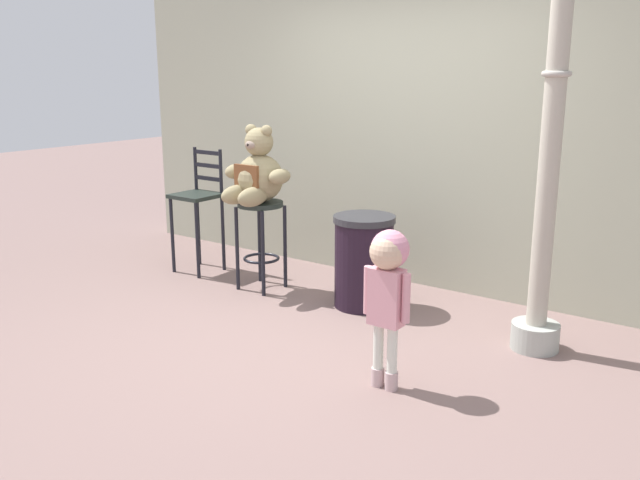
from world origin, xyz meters
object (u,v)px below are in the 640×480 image
at_px(child_walking, 388,275).
at_px(trash_bin, 364,261).
at_px(bar_stool_with_teddy, 261,227).
at_px(teddy_bear, 257,175).
at_px(bar_chair_empty, 199,202).
at_px(lamppost, 549,162).

relative_size(child_walking, trash_bin, 1.30).
height_order(bar_stool_with_teddy, teddy_bear, teddy_bear).
height_order(bar_stool_with_teddy, child_walking, child_walking).
relative_size(bar_stool_with_teddy, bar_chair_empty, 0.67).
bearing_deg(bar_chair_empty, trash_bin, 1.94).
xyz_separation_m(trash_bin, bar_chair_empty, (-1.76, -0.06, 0.28)).
relative_size(teddy_bear, trash_bin, 0.87).
relative_size(lamppost, bar_chair_empty, 2.78).
distance_m(lamppost, bar_chair_empty, 3.22).
relative_size(bar_stool_with_teddy, lamppost, 0.24).
distance_m(child_walking, lamppost, 1.33).
height_order(teddy_bear, trash_bin, teddy_bear).
bearing_deg(trash_bin, bar_chair_empty, -178.06).
bearing_deg(bar_stool_with_teddy, lamppost, 2.31).
bearing_deg(bar_stool_with_teddy, teddy_bear, -90.00).
distance_m(teddy_bear, child_walking, 2.08).
distance_m(bar_stool_with_teddy, trash_bin, 0.97).
height_order(trash_bin, lamppost, lamppost).
bearing_deg(teddy_bear, child_walking, -27.71).
distance_m(trash_bin, bar_chair_empty, 1.79).
relative_size(child_walking, bar_chair_empty, 0.85).
xyz_separation_m(child_walking, bar_chair_empty, (-2.64, 1.07, -0.05)).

